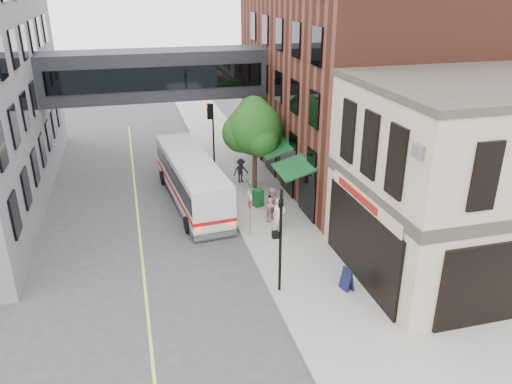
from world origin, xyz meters
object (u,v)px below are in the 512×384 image
bus (191,178)px  pedestrian_b (273,204)px  pedestrian_c (241,171)px  sandwich_board (347,279)px  newspaper_box (258,198)px  pedestrian_a (279,215)px

bus → pedestrian_b: size_ratio=5.66×
bus → pedestrian_b: 5.40m
pedestrian_c → sandwich_board: (1.53, -12.79, -0.30)m
bus → pedestrian_c: bearing=30.2°
pedestrian_c → newspaper_box: bearing=-101.8°
bus → sandwich_board: (4.91, -10.82, -0.90)m
pedestrian_c → newspaper_box: 3.83m
pedestrian_b → newspaper_box: pedestrian_b is taller
pedestrian_c → newspaper_box: size_ratio=1.54×
pedestrian_a → pedestrian_b: (0.09, 1.33, 0.02)m
pedestrian_a → newspaper_box: (-0.24, 3.27, -0.39)m
pedestrian_c → bus: bearing=-163.4°
pedestrian_b → pedestrian_c: size_ratio=1.17×
pedestrian_c → newspaper_box: (0.12, -3.81, -0.28)m
pedestrian_c → sandwich_board: bearing=-96.8°
bus → pedestrian_c: (3.38, 1.97, -0.60)m
pedestrian_b → sandwich_board: (1.09, -7.05, -0.43)m
sandwich_board → pedestrian_b: bearing=83.9°
newspaper_box → bus: bearing=132.1°
newspaper_box → pedestrian_a: bearing=-106.0°
pedestrian_a → pedestrian_b: size_ratio=0.98×
pedestrian_a → newspaper_box: 3.30m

